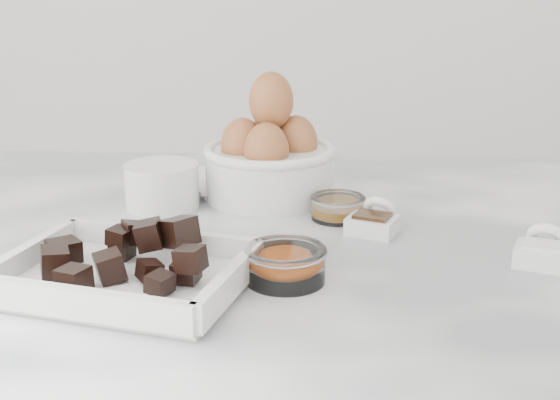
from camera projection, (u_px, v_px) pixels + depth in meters
The scene contains 9 objects.
marble_slab at pixel (261, 258), 0.89m from camera, with size 1.20×0.80×0.04m, color silver.
chocolate_dish at pixel (125, 266), 0.75m from camera, with size 0.26×0.22×0.06m.
butter_plate at pixel (237, 171), 1.09m from camera, with size 0.18×0.18×0.06m.
sugar_ramekin at pixel (162, 184), 0.99m from camera, with size 0.09×0.09×0.06m.
egg_bowl at pixel (270, 158), 1.02m from camera, with size 0.18×0.18×0.17m.
honey_bowl at pixel (338, 207), 0.95m from camera, with size 0.07×0.07×0.03m.
zest_bowl at pixel (286, 263), 0.77m from camera, with size 0.08×0.08×0.04m.
vanilla_spoon at pixel (374, 220), 0.91m from camera, with size 0.07×0.08×0.04m.
salt_spoon at pixel (544, 250), 0.81m from camera, with size 0.07×0.08×0.04m.
Camera 1 is at (0.08, -0.82, 1.25)m, focal length 50.00 mm.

